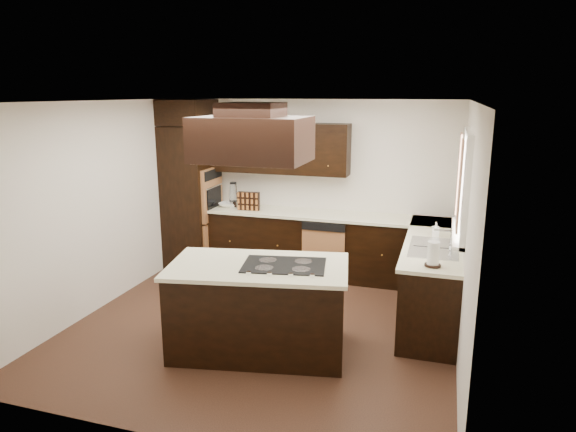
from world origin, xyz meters
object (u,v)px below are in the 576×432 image
object	(u,v)px
spice_rack	(249,201)
island	(259,309)
range_hood	(252,139)
oven_column	(191,197)

from	to	relation	value
spice_rack	island	bearing A→B (deg)	-72.90
island	range_hood	bearing A→B (deg)	165.68
oven_column	range_hood	distance (m)	3.13
oven_column	spice_rack	bearing A→B (deg)	-0.57
oven_column	island	world-z (taller)	oven_column
range_hood	spice_rack	world-z (taller)	range_hood
oven_column	island	size ratio (longest dim) A/B	1.24
range_hood	island	bearing A→B (deg)	-3.71
oven_column	range_hood	bearing A→B (deg)	-50.26
island	oven_column	bearing A→B (deg)	119.80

